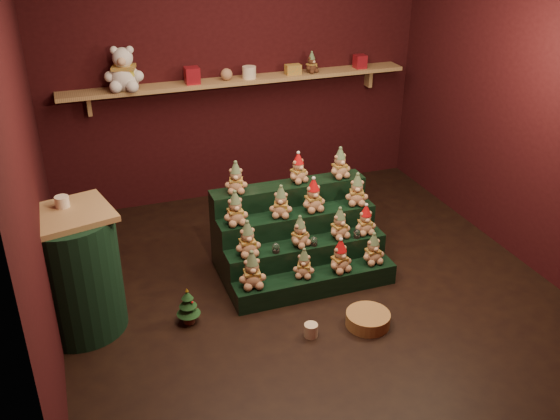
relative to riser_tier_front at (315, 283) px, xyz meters
name	(u,v)px	position (x,y,z in m)	size (l,w,h in m)	color
ground	(306,284)	(-0.03, 0.14, -0.09)	(4.00, 4.00, 0.00)	black
back_wall	(235,67)	(-0.03, 2.19, 1.31)	(4.00, 0.10, 2.80)	black
front_wall	(468,264)	(-0.03, -1.91, 1.31)	(4.00, 0.10, 2.80)	black
left_wall	(21,164)	(-2.08, 0.14, 1.31)	(0.10, 4.00, 2.80)	black
right_wall	(531,102)	(2.02, 0.14, 1.31)	(0.10, 4.00, 2.80)	black
back_shelf	(240,81)	(-0.03, 2.02, 1.20)	(3.60, 0.26, 0.24)	tan
riser_tier_front	(315,283)	(0.00, 0.00, 0.00)	(1.40, 0.22, 0.18)	black
riser_tier_midfront	(306,261)	(0.00, 0.22, 0.09)	(1.40, 0.22, 0.36)	black
riser_tier_midback	(297,240)	(0.00, 0.44, 0.18)	(1.40, 0.22, 0.54)	black
riser_tier_back	(288,220)	(0.00, 0.66, 0.27)	(1.40, 0.22, 0.72)	black
teddy_0	(252,269)	(-0.55, 0.01, 0.25)	(0.22, 0.20, 0.31)	tan
teddy_1	(304,263)	(-0.10, 0.01, 0.21)	(0.18, 0.16, 0.25)	tan
teddy_2	(340,256)	(0.21, -0.01, 0.23)	(0.20, 0.18, 0.28)	tan
teddy_3	(373,248)	(0.53, 0.01, 0.23)	(0.19, 0.18, 0.27)	tan
teddy_4	(247,238)	(-0.52, 0.21, 0.42)	(0.21, 0.19, 0.30)	tan
teddy_5	(300,231)	(-0.07, 0.20, 0.40)	(0.19, 0.17, 0.26)	tan
teddy_6	(340,223)	(0.30, 0.22, 0.41)	(0.19, 0.18, 0.27)	tan
teddy_7	(365,220)	(0.54, 0.21, 0.40)	(0.19, 0.17, 0.26)	tan
teddy_8	(235,208)	(-0.55, 0.43, 0.60)	(0.21, 0.19, 0.29)	tan
teddy_9	(281,201)	(-0.15, 0.43, 0.59)	(0.20, 0.18, 0.27)	tan
teddy_10	(313,195)	(0.15, 0.44, 0.60)	(0.21, 0.19, 0.29)	tan
teddy_11	(357,189)	(0.55, 0.43, 0.59)	(0.20, 0.18, 0.28)	tan
teddy_12	(236,177)	(-0.48, 0.65, 0.77)	(0.19, 0.17, 0.27)	tan
teddy_13	(298,168)	(0.09, 0.67, 0.76)	(0.19, 0.17, 0.26)	tan
teddy_14	(340,163)	(0.48, 0.65, 0.77)	(0.20, 0.18, 0.27)	tan
snow_globe_a	(276,248)	(-0.29, 0.16, 0.31)	(0.06, 0.06, 0.09)	black
snow_globe_b	(314,241)	(0.05, 0.16, 0.31)	(0.06, 0.06, 0.08)	black
snow_globe_c	(357,233)	(0.44, 0.16, 0.31)	(0.06, 0.06, 0.08)	black
side_table	(74,272)	(-1.87, 0.19, 0.40)	(0.75, 0.69, 0.98)	tan
table_ornament	(62,202)	(-1.87, 0.29, 0.94)	(0.10, 0.10, 0.08)	beige
mini_christmas_tree	(188,306)	(-1.09, -0.05, 0.06)	(0.19, 0.19, 0.32)	#4D261B
mug_left	(311,330)	(-0.25, -0.53, -0.04)	(0.10, 0.10, 0.10)	beige
mug_right	(372,319)	(0.25, -0.55, -0.04)	(0.10, 0.10, 0.10)	beige
wicker_basket	(368,319)	(0.21, -0.55, -0.04)	(0.34, 0.34, 0.11)	#9E7040
white_bear	(123,63)	(-1.17, 1.98, 1.49)	(0.37, 0.33, 0.52)	white
brown_bear	(312,62)	(0.74, 1.98, 1.34)	(0.15, 0.14, 0.21)	#482718
gift_tin_red_a	(192,75)	(-0.52, 1.99, 1.31)	(0.14, 0.14, 0.16)	maroon
gift_tin_cream	(249,72)	(0.06, 1.99, 1.29)	(0.14, 0.14, 0.12)	beige
gift_tin_red_b	(360,62)	(1.31, 1.99, 1.30)	(0.12, 0.12, 0.14)	maroon
shelf_plush_ball	(227,74)	(-0.17, 1.99, 1.29)	(0.12, 0.12, 0.12)	tan
scarf_gift_box	(293,69)	(0.54, 1.99, 1.28)	(0.16, 0.10, 0.10)	orange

